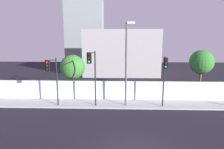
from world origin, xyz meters
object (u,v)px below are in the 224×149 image
Objects in this scene: traffic_light_center at (92,67)px; roadside_tree_leftmost at (73,67)px; traffic_light_right at (165,71)px; street_lamp_curbside at (127,58)px; roadside_tree_midleft at (201,62)px; traffic_light_left at (52,72)px.

traffic_light_center is 1.10× the size of roadside_tree_leftmost.
traffic_light_center is at bearing -177.80° from traffic_light_right.
street_lamp_curbside reaches higher than roadside_tree_midleft.
roadside_tree_midleft is (13.82, 3.66, 0.45)m from traffic_light_left.
traffic_light_right is at bearing 1.73° from traffic_light_left.
roadside_tree_midleft reaches higher than traffic_light_left.
traffic_light_center reaches higher than traffic_light_left.
traffic_light_right is (9.47, 0.29, 0.10)m from traffic_light_left.
traffic_light_center is 1.10× the size of traffic_light_right.
roadside_tree_leftmost is at bearing 158.46° from traffic_light_right.
traffic_light_left is 0.87× the size of traffic_light_center.
traffic_light_right is at bearing 2.20° from traffic_light_center.
roadside_tree_leftmost is (0.92, 3.66, -0.11)m from traffic_light_left.
street_lamp_curbside is at bearing -28.21° from roadside_tree_leftmost.
traffic_light_center is 3.06m from street_lamp_curbside.
roadside_tree_leftmost reaches higher than traffic_light_left.
street_lamp_curbside is at bearing 7.02° from traffic_light_left.
roadside_tree_midleft is at bearing 21.02° from street_lamp_curbside.
street_lamp_curbside is (6.30, 0.78, 1.13)m from traffic_light_left.
traffic_light_left is at bearing -172.98° from street_lamp_curbside.
roadside_tree_leftmost is at bearing 180.00° from roadside_tree_midleft.
traffic_light_right is 9.20m from roadside_tree_leftmost.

